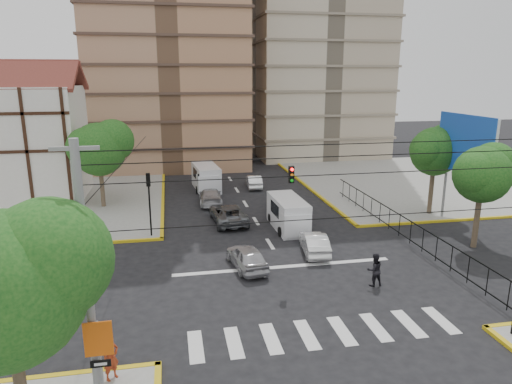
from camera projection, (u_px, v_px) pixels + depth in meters
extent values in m
plane|color=black|center=(289.00, 275.00, 25.62)|extent=(160.00, 160.00, 0.00)
cube|color=gray|center=(17.00, 199.00, 41.00)|extent=(26.00, 26.00, 0.15)
cube|color=gray|center=(424.00, 181.00, 48.26)|extent=(26.00, 26.00, 0.15)
cube|color=silver|center=(325.00, 333.00, 19.91)|extent=(12.00, 2.40, 0.01)
cube|color=silver|center=(284.00, 267.00, 26.76)|extent=(13.00, 0.40, 0.01)
cube|color=silver|center=(22.00, 145.00, 39.95)|extent=(10.00, 8.00, 10.00)
cube|color=maroon|center=(6.00, 75.00, 36.68)|extent=(10.80, 4.25, 2.65)
cube|color=maroon|center=(20.00, 75.00, 40.29)|extent=(10.80, 4.25, 2.65)
cylinder|color=slate|center=(478.00, 206.00, 31.53)|extent=(0.20, 0.20, 4.00)
cylinder|color=slate|center=(444.00, 192.00, 35.33)|extent=(0.20, 0.20, 4.00)
cube|color=silver|center=(466.00, 144.00, 32.44)|extent=(0.25, 6.00, 4.00)
cube|color=blue|center=(464.00, 144.00, 32.40)|extent=(0.08, 6.20, 4.20)
cylinder|color=#473828|center=(20.00, 380.00, 13.59)|extent=(0.36, 0.36, 4.20)
sphere|color=#154A16|center=(6.00, 290.00, 12.85)|extent=(4.60, 4.60, 4.60)
sphere|color=#154A16|center=(49.00, 260.00, 13.18)|extent=(3.68, 3.68, 3.68)
cylinder|color=#473828|center=(477.00, 216.00, 29.36)|extent=(0.36, 0.36, 4.20)
sphere|color=#154A16|center=(482.00, 175.00, 28.68)|extent=(3.60, 3.60, 3.60)
sphere|color=#154A16|center=(493.00, 165.00, 29.00)|extent=(2.88, 2.88, 2.88)
sphere|color=#154A16|center=(476.00, 173.00, 28.22)|extent=(2.70, 2.70, 2.70)
cylinder|color=#473828|center=(431.00, 188.00, 36.17)|extent=(0.36, 0.36, 4.48)
sphere|color=#154A16|center=(435.00, 151.00, 35.44)|extent=(3.80, 3.80, 3.80)
sphere|color=#154A16|center=(445.00, 143.00, 35.76)|extent=(3.04, 3.04, 3.04)
sphere|color=#154A16|center=(428.00, 150.00, 34.97)|extent=(2.85, 2.85, 2.85)
cylinder|color=#473828|center=(102.00, 184.00, 38.14)|extent=(0.36, 0.36, 4.20)
sphere|color=#154A16|center=(99.00, 149.00, 37.42)|extent=(4.40, 4.40, 4.40)
sphere|color=#154A16|center=(113.00, 140.00, 37.74)|extent=(3.52, 3.52, 3.52)
sphere|color=#154A16|center=(87.00, 148.00, 36.92)|extent=(3.30, 3.30, 3.30)
cylinder|color=black|center=(150.00, 211.00, 31.15)|extent=(0.12, 0.12, 3.50)
cube|color=black|center=(148.00, 180.00, 30.61)|extent=(0.28, 0.22, 0.90)
sphere|color=#FF0C0C|center=(148.00, 175.00, 30.53)|extent=(0.17, 0.17, 0.17)
cube|color=black|center=(291.00, 174.00, 24.18)|extent=(0.28, 0.22, 0.90)
cylinder|color=black|center=(361.00, 216.00, 15.50)|extent=(18.00, 0.03, 0.03)
cylinder|color=slate|center=(88.00, 281.00, 14.27)|extent=(0.28, 0.28, 9.00)
cube|color=slate|center=(74.00, 148.00, 13.22)|extent=(1.40, 0.12, 0.12)
cylinder|color=slate|center=(101.00, 365.00, 14.83)|extent=(0.08, 0.08, 3.20)
cube|color=#E5590C|center=(98.00, 339.00, 14.54)|extent=(0.90, 0.06, 1.20)
cube|color=black|center=(101.00, 364.00, 14.76)|extent=(0.65, 0.05, 0.25)
cube|color=silver|center=(288.00, 213.00, 33.23)|extent=(2.12, 4.99, 2.27)
cube|color=silver|center=(295.00, 224.00, 31.38)|extent=(1.91, 1.24, 1.58)
cube|color=black|center=(297.00, 218.00, 30.92)|extent=(1.83, 0.15, 0.89)
cylinder|color=black|center=(280.00, 232.00, 31.75)|extent=(0.25, 0.69, 0.69)
cylinder|color=black|center=(306.00, 230.00, 32.09)|extent=(0.25, 0.69, 0.69)
cylinder|color=black|center=(271.00, 218.00, 34.75)|extent=(0.25, 0.69, 0.69)
cylinder|color=black|center=(294.00, 217.00, 35.09)|extent=(0.25, 0.69, 0.69)
cube|color=silver|center=(206.00, 177.00, 44.77)|extent=(2.57, 5.38, 2.39)
cube|color=silver|center=(208.00, 183.00, 42.83)|extent=(2.09, 1.43, 1.66)
cube|color=black|center=(208.00, 178.00, 42.34)|extent=(1.93, 0.28, 0.94)
cylinder|color=black|center=(197.00, 190.00, 43.21)|extent=(0.25, 0.73, 0.73)
cylinder|color=black|center=(218.00, 189.00, 43.57)|extent=(0.25, 0.73, 0.73)
cylinder|color=black|center=(195.00, 182.00, 46.38)|extent=(0.25, 0.73, 0.73)
cylinder|color=black|center=(214.00, 181.00, 46.74)|extent=(0.25, 0.73, 0.73)
imported|color=#AFAFB4|center=(247.00, 257.00, 26.46)|extent=(2.20, 4.26, 1.38)
imported|color=white|center=(314.00, 243.00, 28.69)|extent=(1.91, 4.16, 1.32)
imported|color=slate|center=(228.00, 214.00, 34.58)|extent=(2.68, 5.24, 1.42)
imported|color=#B9B9BE|center=(210.00, 196.00, 39.71)|extent=(2.13, 4.77, 1.36)
imported|color=#292A2C|center=(281.00, 202.00, 38.08)|extent=(1.57, 3.66, 1.23)
imported|color=white|center=(254.00, 181.00, 45.45)|extent=(1.63, 3.95, 1.27)
imported|color=#9E3418|center=(111.00, 358.00, 16.47)|extent=(0.75, 0.72, 1.73)
imported|color=black|center=(374.00, 270.00, 24.17)|extent=(0.93, 0.76, 1.80)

